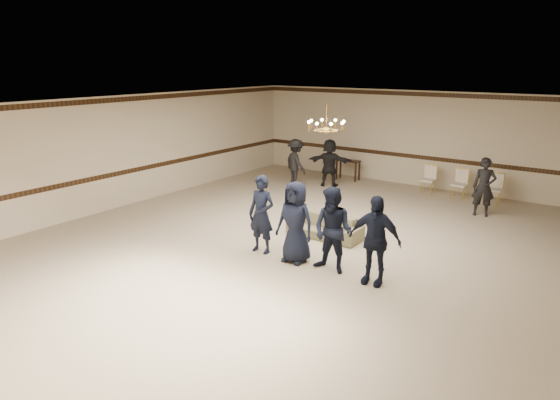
{
  "coord_description": "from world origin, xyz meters",
  "views": [
    {
      "loc": [
        5.79,
        -8.86,
        4.1
      ],
      "look_at": [
        -0.26,
        -0.5,
        1.15
      ],
      "focal_mm": 31.06,
      "sensor_mm": 36.0,
      "label": 1
    }
  ],
  "objects_px": {
    "adult_mid": "(329,163)",
    "banquet_chair_left": "(428,180)",
    "boy_b": "(295,222)",
    "boy_c": "(333,231)",
    "adult_left": "(296,163)",
    "banquet_chair_right": "(494,189)",
    "chandelier": "(327,116)",
    "console_table": "(348,170)",
    "boy_a": "(261,214)",
    "adult_right": "(484,187)",
    "settee": "(325,226)",
    "boy_d": "(374,240)",
    "banquet_chair_mid": "(460,184)"
  },
  "relations": [
    {
      "from": "adult_mid",
      "to": "banquet_chair_left",
      "type": "bearing_deg",
      "value": 178.65
    },
    {
      "from": "boy_b",
      "to": "boy_c",
      "type": "bearing_deg",
      "value": -2.32
    },
    {
      "from": "adult_left",
      "to": "banquet_chair_right",
      "type": "height_order",
      "value": "adult_left"
    },
    {
      "from": "chandelier",
      "to": "console_table",
      "type": "xyz_separation_m",
      "value": [
        -2.21,
        5.38,
        -2.51
      ]
    },
    {
      "from": "boy_a",
      "to": "console_table",
      "type": "relative_size",
      "value": 2.03
    },
    {
      "from": "chandelier",
      "to": "adult_right",
      "type": "bearing_deg",
      "value": 53.38
    },
    {
      "from": "settee",
      "to": "adult_mid",
      "type": "xyz_separation_m",
      "value": [
        -2.47,
        4.42,
        0.55
      ]
    },
    {
      "from": "boy_a",
      "to": "boy_c",
      "type": "relative_size",
      "value": 1.0
    },
    {
      "from": "chandelier",
      "to": "boy_b",
      "type": "distance_m",
      "value": 2.79
    },
    {
      "from": "boy_d",
      "to": "boy_b",
      "type": "bearing_deg",
      "value": 175.08
    },
    {
      "from": "boy_a",
      "to": "settee",
      "type": "xyz_separation_m",
      "value": [
        0.65,
        1.64,
        -0.61
      ]
    },
    {
      "from": "banquet_chair_right",
      "to": "console_table",
      "type": "relative_size",
      "value": 1.06
    },
    {
      "from": "adult_right",
      "to": "banquet_chair_mid",
      "type": "height_order",
      "value": "adult_right"
    },
    {
      "from": "banquet_chair_mid",
      "to": "adult_right",
      "type": "bearing_deg",
      "value": -48.35
    },
    {
      "from": "boy_c",
      "to": "banquet_chair_mid",
      "type": "xyz_separation_m",
      "value": [
        0.47,
        7.07,
        -0.42
      ]
    },
    {
      "from": "chandelier",
      "to": "adult_right",
      "type": "height_order",
      "value": "chandelier"
    },
    {
      "from": "settee",
      "to": "banquet_chair_right",
      "type": "xyz_separation_m",
      "value": [
        2.61,
        5.42,
        0.19
      ]
    },
    {
      "from": "boy_a",
      "to": "adult_left",
      "type": "bearing_deg",
      "value": 114.25
    },
    {
      "from": "banquet_chair_left",
      "to": "banquet_chair_mid",
      "type": "relative_size",
      "value": 1.0
    },
    {
      "from": "boy_a",
      "to": "boy_c",
      "type": "height_order",
      "value": "same"
    },
    {
      "from": "boy_a",
      "to": "adult_left",
      "type": "relative_size",
      "value": 1.08
    },
    {
      "from": "banquet_chair_right",
      "to": "banquet_chair_mid",
      "type": "bearing_deg",
      "value": 178.38
    },
    {
      "from": "banquet_chair_mid",
      "to": "boy_c",
      "type": "bearing_deg",
      "value": -88.2
    },
    {
      "from": "banquet_chair_left",
      "to": "banquet_chair_mid",
      "type": "xyz_separation_m",
      "value": [
        1.0,
        0.0,
        0.0
      ]
    },
    {
      "from": "banquet_chair_mid",
      "to": "console_table",
      "type": "bearing_deg",
      "value": -177.29
    },
    {
      "from": "console_table",
      "to": "boy_b",
      "type": "bearing_deg",
      "value": -69.48
    },
    {
      "from": "boy_c",
      "to": "console_table",
      "type": "bearing_deg",
      "value": 117.44
    },
    {
      "from": "chandelier",
      "to": "banquet_chair_right",
      "type": "height_order",
      "value": "chandelier"
    },
    {
      "from": "adult_right",
      "to": "banquet_chair_left",
      "type": "bearing_deg",
      "value": 130.6
    },
    {
      "from": "boy_d",
      "to": "banquet_chair_right",
      "type": "distance_m",
      "value": 7.1
    },
    {
      "from": "settee",
      "to": "boy_a",
      "type": "bearing_deg",
      "value": -111.91
    },
    {
      "from": "adult_left",
      "to": "console_table",
      "type": "relative_size",
      "value": 1.89
    },
    {
      "from": "settee",
      "to": "adult_right",
      "type": "xyz_separation_m",
      "value": [
        2.63,
        4.02,
        0.55
      ]
    },
    {
      "from": "boy_c",
      "to": "banquet_chair_left",
      "type": "relative_size",
      "value": 1.93
    },
    {
      "from": "boy_b",
      "to": "console_table",
      "type": "bearing_deg",
      "value": 107.62
    },
    {
      "from": "adult_right",
      "to": "console_table",
      "type": "distance_m",
      "value": 5.29
    },
    {
      "from": "adult_mid",
      "to": "boy_d",
      "type": "bearing_deg",
      "value": 107.36
    },
    {
      "from": "settee",
      "to": "boy_b",
      "type": "bearing_deg",
      "value": -81.7
    },
    {
      "from": "settee",
      "to": "adult_left",
      "type": "height_order",
      "value": "adult_left"
    },
    {
      "from": "boy_c",
      "to": "banquet_chair_left",
      "type": "height_order",
      "value": "boy_c"
    },
    {
      "from": "chandelier",
      "to": "banquet_chair_left",
      "type": "xyz_separation_m",
      "value": [
        0.79,
        5.18,
        -2.42
      ]
    },
    {
      "from": "boy_b",
      "to": "console_table",
      "type": "relative_size",
      "value": 2.03
    },
    {
      "from": "adult_right",
      "to": "banquet_chair_left",
      "type": "xyz_separation_m",
      "value": [
        -2.02,
        1.4,
        -0.36
      ]
    },
    {
      "from": "boy_c",
      "to": "banquet_chair_left",
      "type": "distance_m",
      "value": 7.1
    },
    {
      "from": "boy_c",
      "to": "adult_left",
      "type": "xyz_separation_m",
      "value": [
        -4.52,
        5.37,
        -0.06
      ]
    },
    {
      "from": "boy_b",
      "to": "adult_right",
      "type": "relative_size",
      "value": 1.08
    },
    {
      "from": "boy_b",
      "to": "boy_c",
      "type": "distance_m",
      "value": 0.9
    },
    {
      "from": "boy_c",
      "to": "adult_mid",
      "type": "height_order",
      "value": "boy_c"
    },
    {
      "from": "chandelier",
      "to": "boy_c",
      "type": "distance_m",
      "value": 3.05
    },
    {
      "from": "banquet_chair_left",
      "to": "console_table",
      "type": "distance_m",
      "value": 3.01
    }
  ]
}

